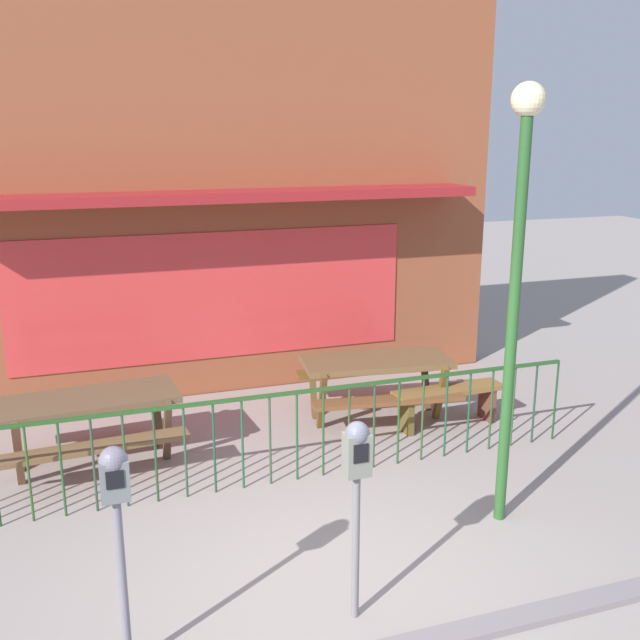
% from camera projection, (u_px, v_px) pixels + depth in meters
% --- Properties ---
extents(ground, '(40.00, 40.00, 0.00)m').
position_uv_depth(ground, '(331.00, 587.00, 5.68)').
color(ground, gray).
extents(pub_storefront, '(8.05, 1.26, 5.61)m').
position_uv_depth(pub_storefront, '(207.00, 185.00, 9.39)').
color(pub_storefront, brown).
rests_on(pub_storefront, ground).
extents(patio_fence_front, '(6.79, 0.04, 0.97)m').
position_uv_depth(patio_fence_front, '(270.00, 423.00, 7.16)').
color(patio_fence_front, '#234D20').
rests_on(patio_fence_front, ground).
extents(picnic_table_left, '(1.90, 1.49, 0.79)m').
position_uv_depth(picnic_table_left, '(91.00, 411.00, 7.59)').
color(picnic_table_left, brown).
rests_on(picnic_table_left, ground).
extents(picnic_table_right, '(1.96, 1.58, 0.79)m').
position_uv_depth(picnic_table_right, '(376.00, 371.00, 8.85)').
color(picnic_table_right, brown).
rests_on(picnic_table_right, ground).
extents(patio_bench, '(1.41, 0.37, 0.48)m').
position_uv_depth(patio_bench, '(448.00, 398.00, 8.69)').
color(patio_bench, brown).
rests_on(patio_bench, ground).
extents(parking_meter_near, '(0.18, 0.17, 1.54)m').
position_uv_depth(parking_meter_near, '(357.00, 469.00, 5.03)').
color(parking_meter_near, slate).
rests_on(parking_meter_near, ground).
extents(parking_meter_far, '(0.18, 0.17, 1.60)m').
position_uv_depth(parking_meter_far, '(116.00, 500.00, 4.52)').
color(parking_meter_far, slate).
rests_on(parking_meter_far, ground).
extents(street_lamp, '(0.28, 0.28, 3.86)m').
position_uv_depth(street_lamp, '(518.00, 248.00, 6.04)').
color(street_lamp, '#275525').
rests_on(street_lamp, ground).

